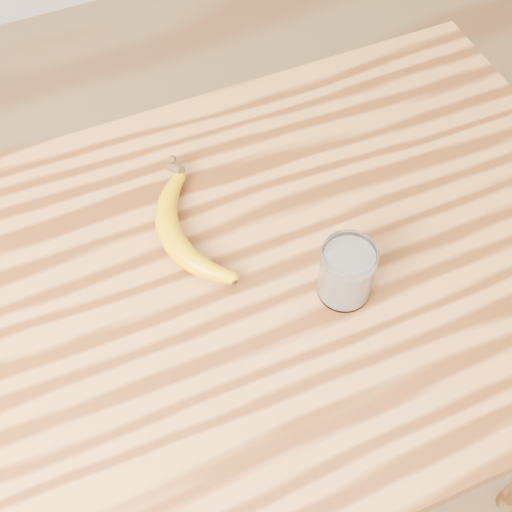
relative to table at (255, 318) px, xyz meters
name	(u,v)px	position (x,y,z in m)	size (l,w,h in m)	color
room	(254,35)	(0.00, 0.00, 0.58)	(4.04, 4.04, 2.70)	olive
table	(255,318)	(0.00, 0.00, 0.00)	(1.20, 0.80, 0.90)	#B27334
smoothie_glass	(347,273)	(0.11, -0.08, 0.18)	(0.08, 0.08, 0.10)	white
banana	(171,238)	(-0.10, 0.10, 0.15)	(0.12, 0.32, 0.04)	#D6A300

